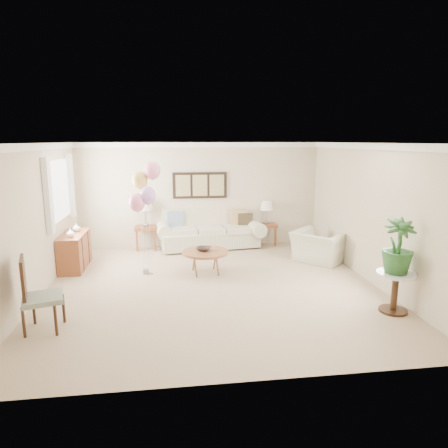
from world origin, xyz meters
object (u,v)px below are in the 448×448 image
Objects in this scene: sofa at (209,232)px; armchair at (319,247)px; balloon_cluster at (144,188)px; accent_chair at (36,293)px; coffee_table at (205,253)px.

armchair is (2.29, -1.57, -0.04)m from sofa.
sofa is at bearing 52.75° from balloon_cluster.
sofa is 2.57× the size of accent_chair.
accent_chair reaches higher than sofa.
balloon_cluster reaches higher than armchair.
balloon_cluster is (-3.74, -0.33, 1.40)m from armchair.
armchair is at bearing 5.10° from balloon_cluster.
armchair is (2.57, 0.49, -0.09)m from coffee_table.
accent_chair is (-5.12, -2.65, 0.22)m from armchair.
coffee_table is at bearing -97.73° from sofa.
armchair is 0.98× the size of accent_chair.
sofa reaches higher than armchair.
accent_chair is at bearing -123.93° from sofa.
sofa is at bearing 13.44° from armchair.
balloon_cluster is at bearing 52.93° from armchair.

